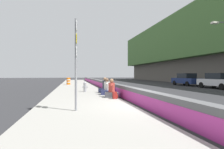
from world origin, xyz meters
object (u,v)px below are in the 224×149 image
(seated_person_foreground, at_px, (112,91))
(backpack, at_px, (115,95))
(route_sign_post, at_px, (76,57))
(fire_hydrant, at_px, (85,86))
(seated_person_middle, at_px, (107,89))
(parked_car_third, at_px, (218,81))
(construction_barrel, at_px, (68,81))
(seated_person_rear, at_px, (105,88))
(parked_car_fourth, at_px, (186,79))

(seated_person_foreground, relative_size, backpack, 2.89)
(route_sign_post, relative_size, fire_hydrant, 4.09)
(seated_person_middle, xyz_separation_m, backpack, (-2.24, -0.06, -0.17))
(fire_hydrant, bearing_deg, seated_person_foreground, -160.45)
(fire_hydrant, distance_m, seated_person_middle, 2.78)
(route_sign_post, xyz_separation_m, seated_person_middle, (5.36, -2.23, -1.73))
(seated_person_foreground, relative_size, parked_car_third, 0.25)
(seated_person_foreground, bearing_deg, construction_barrel, 11.02)
(seated_person_middle, xyz_separation_m, construction_barrel, (13.61, 2.93, 0.12))
(backpack, distance_m, parked_car_third, 14.66)
(seated_person_foreground, distance_m, seated_person_middle, 1.50)
(seated_person_rear, xyz_separation_m, parked_car_third, (2.95, -13.03, 0.35))
(fire_hydrant, bearing_deg, parked_car_third, -82.41)
(seated_person_rear, height_order, construction_barrel, seated_person_rear)
(seated_person_rear, bearing_deg, route_sign_post, 160.89)
(seated_person_middle, xyz_separation_m, parked_car_third, (4.35, -13.14, 0.36))
(seated_person_middle, xyz_separation_m, parked_car_fourth, (9.96, -13.09, 0.36))
(parked_car_third, bearing_deg, backpack, 116.74)
(seated_person_middle, relative_size, seated_person_rear, 0.98)
(seated_person_rear, bearing_deg, construction_barrel, 13.96)
(fire_hydrant, relative_size, seated_person_middle, 0.76)
(backpack, bearing_deg, fire_hydrant, 17.08)
(parked_car_third, distance_m, parked_car_fourth, 5.61)
(seated_person_middle, distance_m, parked_car_fourth, 16.46)
(seated_person_rear, xyz_separation_m, parked_car_fourth, (8.57, -12.98, 0.35))
(seated_person_middle, bearing_deg, backpack, -178.52)
(seated_person_foreground, distance_m, construction_barrel, 15.39)
(route_sign_post, xyz_separation_m, backpack, (3.12, -2.29, -1.90))
(seated_person_middle, height_order, parked_car_third, parked_car_third)
(construction_barrel, xyz_separation_m, parked_car_third, (-9.26, -16.07, 0.24))
(fire_hydrant, height_order, seated_person_rear, seated_person_rear)
(fire_hydrant, xyz_separation_m, seated_person_foreground, (-3.91, -1.39, -0.09))
(backpack, relative_size, parked_car_fourth, 0.09)
(backpack, bearing_deg, parked_car_fourth, -46.88)
(seated_person_middle, bearing_deg, construction_barrel, 12.13)
(seated_person_middle, relative_size, parked_car_third, 0.25)
(seated_person_rear, relative_size, parked_car_third, 0.26)
(seated_person_foreground, height_order, parked_car_fourth, parked_car_fourth)
(seated_person_rear, xyz_separation_m, construction_barrel, (12.21, 3.03, 0.11))
(seated_person_foreground, relative_size, seated_person_middle, 1.00)
(seated_person_rear, bearing_deg, seated_person_foreground, 178.15)
(seated_person_foreground, bearing_deg, route_sign_post, 149.80)
(fire_hydrant, bearing_deg, construction_barrel, 7.89)
(seated_person_foreground, distance_m, backpack, 0.77)
(parked_car_fourth, bearing_deg, backpack, 133.12)
(parked_car_fourth, bearing_deg, seated_person_rear, 123.41)
(construction_barrel, height_order, parked_car_fourth, parked_car_fourth)
(seated_person_foreground, height_order, backpack, seated_person_foreground)
(parked_car_third, bearing_deg, fire_hydrant, 97.59)
(construction_barrel, bearing_deg, seated_person_foreground, -168.98)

